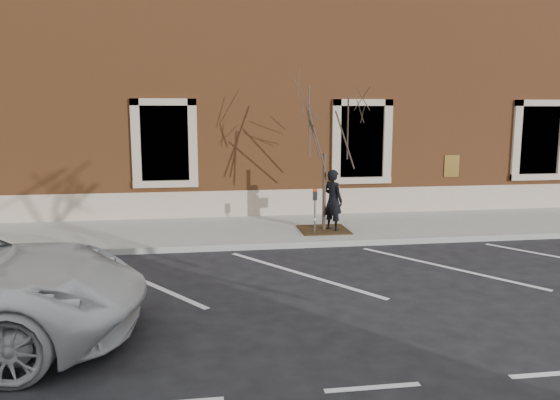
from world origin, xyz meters
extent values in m
plane|color=#28282B|center=(0.00, 0.00, 0.00)|extent=(120.00, 120.00, 0.00)
cube|color=#B7B6AC|center=(0.00, 1.75, 0.07)|extent=(40.00, 3.50, 0.15)
cube|color=#9E9E99|center=(0.00, -0.05, 0.07)|extent=(40.00, 0.12, 0.15)
cube|color=brown|center=(0.00, 7.75, 4.00)|extent=(40.00, 8.50, 8.00)
cube|color=tan|center=(0.00, 3.53, 0.55)|extent=(40.00, 0.06, 0.80)
cube|color=black|center=(-3.00, 3.65, 2.40)|extent=(1.40, 0.30, 2.20)
cube|color=tan|center=(-3.00, 3.48, 1.20)|extent=(1.90, 0.20, 0.20)
cube|color=black|center=(3.00, 3.65, 2.40)|extent=(1.40, 0.30, 2.20)
cube|color=tan|center=(3.00, 3.48, 1.20)|extent=(1.90, 0.20, 0.20)
cube|color=black|center=(9.00, 3.65, 2.40)|extent=(1.40, 0.30, 2.20)
cube|color=tan|center=(9.00, 3.48, 1.20)|extent=(1.90, 0.20, 0.20)
imported|color=black|center=(1.51, 1.10, 0.98)|extent=(0.67, 0.72, 1.65)
cylinder|color=#595B60|center=(0.94, 0.75, 0.60)|extent=(0.04, 0.04, 0.90)
cube|color=black|center=(0.94, 0.75, 1.17)|extent=(0.11, 0.08, 0.23)
cube|color=red|center=(0.94, 0.75, 1.31)|extent=(0.10, 0.08, 0.05)
cube|color=white|center=(0.94, 0.71, 0.55)|extent=(0.04, 0.00, 0.06)
cube|color=#392612|center=(1.28, 1.17, 0.17)|extent=(1.29, 1.29, 0.03)
cylinder|color=brown|center=(1.28, 1.17, 1.19)|extent=(0.09, 0.09, 2.08)
camera|label=1|loc=(-2.03, -12.93, 3.31)|focal=35.00mm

